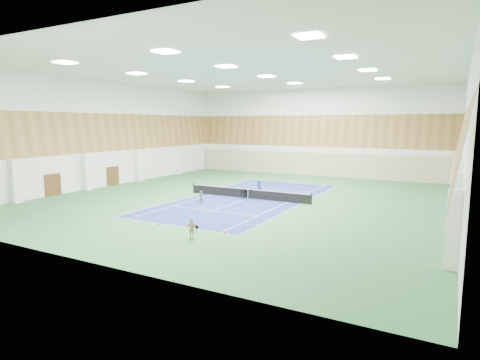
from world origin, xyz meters
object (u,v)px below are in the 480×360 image
coach (259,189)px  ball_cart (244,194)px  tennis_net (248,193)px  child_apron (191,229)px  child_court (202,197)px

coach → ball_cart: (-0.99, -1.33, -0.40)m
tennis_net → coach: bearing=40.5°
tennis_net → child_apron: bearing=-76.8°
coach → child_court: size_ratio=1.46×
tennis_net → coach: coach is taller
tennis_net → coach: (0.85, 0.73, 0.33)m
coach → child_apron: size_ratio=1.32×
child_court → child_apron: bearing=-89.4°
tennis_net → child_court: 5.03m
coach → child_court: (-3.27, -5.13, -0.28)m
child_apron → ball_cart: 13.85m
tennis_net → coach: 1.17m
coach → child_court: coach is taller
child_court → child_apron: 11.18m
coach → child_court: bearing=68.6°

